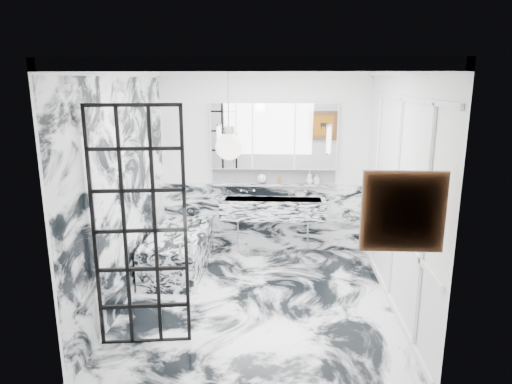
# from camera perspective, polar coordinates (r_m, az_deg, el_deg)

# --- Properties ---
(floor) EXTENTS (3.60, 3.60, 0.00)m
(floor) POSITION_cam_1_polar(r_m,az_deg,el_deg) (5.80, 0.23, -13.28)
(floor) COLOR white
(floor) RESTS_ON ground
(ceiling) EXTENTS (3.60, 3.60, 0.00)m
(ceiling) POSITION_cam_1_polar(r_m,az_deg,el_deg) (5.16, 0.26, 15.58)
(ceiling) COLOR white
(ceiling) RESTS_ON wall_back
(wall_back) EXTENTS (3.60, 0.00, 3.60)m
(wall_back) POSITION_cam_1_polar(r_m,az_deg,el_deg) (7.07, 0.99, 3.70)
(wall_back) COLOR white
(wall_back) RESTS_ON floor
(wall_front) EXTENTS (3.60, 0.00, 3.60)m
(wall_front) POSITION_cam_1_polar(r_m,az_deg,el_deg) (3.59, -1.24, -6.41)
(wall_front) COLOR white
(wall_front) RESTS_ON floor
(wall_left) EXTENTS (0.00, 3.60, 3.60)m
(wall_left) POSITION_cam_1_polar(r_m,az_deg,el_deg) (5.62, -16.28, 0.50)
(wall_left) COLOR white
(wall_left) RESTS_ON floor
(wall_right) EXTENTS (0.00, 3.60, 3.60)m
(wall_right) POSITION_cam_1_polar(r_m,az_deg,el_deg) (5.47, 17.23, 0.07)
(wall_right) COLOR white
(wall_right) RESTS_ON floor
(marble_clad_back) EXTENTS (3.18, 0.05, 1.05)m
(marble_clad_back) POSITION_cam_1_polar(r_m,az_deg,el_deg) (7.25, 0.96, -3.16)
(marble_clad_back) COLOR white
(marble_clad_back) RESTS_ON floor
(marble_clad_left) EXTENTS (0.02, 3.56, 2.68)m
(marble_clad_left) POSITION_cam_1_polar(r_m,az_deg,el_deg) (5.63, -16.09, -0.10)
(marble_clad_left) COLOR white
(marble_clad_left) RESTS_ON floor
(panel_molding) EXTENTS (0.03, 3.40, 2.30)m
(panel_molding) POSITION_cam_1_polar(r_m,az_deg,el_deg) (5.49, 16.96, -0.94)
(panel_molding) COLOR white
(panel_molding) RESTS_ON floor
(soap_bottle_a) EXTENTS (0.09, 0.09, 0.21)m
(soap_bottle_a) POSITION_cam_1_polar(r_m,az_deg,el_deg) (7.03, 6.71, 1.84)
(soap_bottle_a) COLOR #8C5919
(soap_bottle_a) RESTS_ON ledge
(soap_bottle_b) EXTENTS (0.09, 0.09, 0.15)m
(soap_bottle_b) POSITION_cam_1_polar(r_m,az_deg,el_deg) (7.04, 7.56, 1.62)
(soap_bottle_b) COLOR #4C4C51
(soap_bottle_b) RESTS_ON ledge
(soap_bottle_c) EXTENTS (0.14, 0.14, 0.14)m
(soap_bottle_c) POSITION_cam_1_polar(r_m,az_deg,el_deg) (7.04, 6.74, 1.55)
(soap_bottle_c) COLOR silver
(soap_bottle_c) RESTS_ON ledge
(face_pot) EXTENTS (0.14, 0.14, 0.14)m
(face_pot) POSITION_cam_1_polar(r_m,az_deg,el_deg) (7.03, 0.73, 1.69)
(face_pot) COLOR white
(face_pot) RESTS_ON ledge
(amber_bottle) EXTENTS (0.04, 0.04, 0.10)m
(amber_bottle) POSITION_cam_1_polar(r_m,az_deg,el_deg) (7.03, 2.91, 1.46)
(amber_bottle) COLOR #8C5919
(amber_bottle) RESTS_ON ledge
(flower_vase) EXTENTS (0.08, 0.08, 0.12)m
(flower_vase) POSITION_cam_1_polar(r_m,az_deg,el_deg) (5.75, -8.02, -7.02)
(flower_vase) COLOR silver
(flower_vase) RESTS_ON bathtub
(crittall_door) EXTENTS (0.88, 0.16, 2.42)m
(crittall_door) POSITION_cam_1_polar(r_m,az_deg,el_deg) (4.61, -14.30, -4.70)
(crittall_door) COLOR black
(crittall_door) RESTS_ON floor
(artwork) EXTENTS (0.54, 0.05, 0.54)m
(artwork) POSITION_cam_1_polar(r_m,az_deg,el_deg) (3.65, 17.92, -2.35)
(artwork) COLOR orange
(artwork) RESTS_ON wall_front
(pendant_light) EXTENTS (0.24, 0.24, 0.24)m
(pendant_light) POSITION_cam_1_polar(r_m,az_deg,el_deg) (3.97, -3.40, 5.69)
(pendant_light) COLOR white
(pendant_light) RESTS_ON ceiling
(trough_sink) EXTENTS (1.60, 0.45, 0.30)m
(trough_sink) POSITION_cam_1_polar(r_m,az_deg,el_deg) (6.98, 2.12, -2.09)
(trough_sink) COLOR silver
(trough_sink) RESTS_ON wall_back
(ledge) EXTENTS (1.90, 0.14, 0.04)m
(ledge) POSITION_cam_1_polar(r_m,az_deg,el_deg) (7.05, 2.17, 0.93)
(ledge) COLOR silver
(ledge) RESTS_ON wall_back
(subway_tile) EXTENTS (1.90, 0.03, 0.23)m
(subway_tile) POSITION_cam_1_polar(r_m,az_deg,el_deg) (7.09, 2.19, 2.11)
(subway_tile) COLOR white
(subway_tile) RESTS_ON wall_back
(mirror_cabinet) EXTENTS (1.90, 0.16, 1.00)m
(mirror_cabinet) POSITION_cam_1_polar(r_m,az_deg,el_deg) (6.93, 2.23, 7.00)
(mirror_cabinet) COLOR white
(mirror_cabinet) RESTS_ON wall_back
(sconce_left) EXTENTS (0.07, 0.07, 0.40)m
(sconce_left) POSITION_cam_1_polar(r_m,az_deg,el_deg) (6.90, -4.65, 6.60)
(sconce_left) COLOR white
(sconce_left) RESTS_ON mirror_cabinet
(sconce_right) EXTENTS (0.07, 0.07, 0.40)m
(sconce_right) POSITION_cam_1_polar(r_m,az_deg,el_deg) (6.88, 9.10, 6.45)
(sconce_right) COLOR white
(sconce_right) RESTS_ON mirror_cabinet
(bathtub) EXTENTS (0.75, 1.65, 0.55)m
(bathtub) POSITION_cam_1_polar(r_m,az_deg,el_deg) (6.65, -9.60, -7.22)
(bathtub) COLOR silver
(bathtub) RESTS_ON floor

